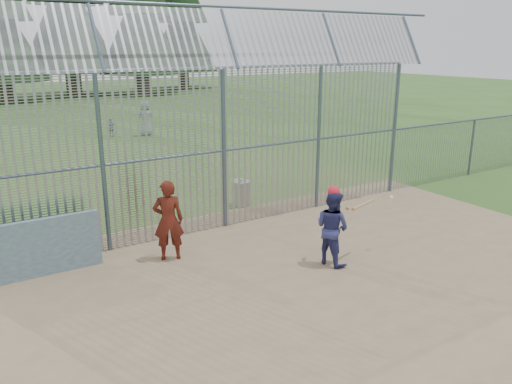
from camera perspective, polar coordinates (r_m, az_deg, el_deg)
ground at (r=10.29m, az=6.01°, el=-9.66°), size 120.00×120.00×0.00m
dirt_infield at (r=9.94m, az=7.81°, el=-10.65°), size 14.00×10.00×0.02m
dugout_wall at (r=10.91m, az=-23.79°, el=-5.94°), size 2.50×0.12×1.20m
batter at (r=10.63m, az=8.70°, el=-4.05°), size 0.75×0.88×1.61m
onlooker at (r=10.86m, az=-9.99°, el=-3.20°), size 0.75×0.62×1.78m
bg_kid_standing at (r=26.37m, az=-12.53°, el=8.21°), size 0.88×0.58×1.81m
bg_kid_seated at (r=26.47m, az=-16.22°, el=7.06°), size 0.60×0.34×0.97m
batting_gear at (r=10.50m, az=9.72°, el=-0.33°), size 1.76×0.43×0.53m
trash_can at (r=14.48m, az=-1.76°, el=-0.13°), size 0.56×0.56×0.82m
backstop_fence at (r=13.25m, az=3.37°, el=7.08°), size 20.09×0.81×5.30m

